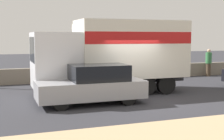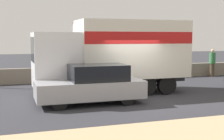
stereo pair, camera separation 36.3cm
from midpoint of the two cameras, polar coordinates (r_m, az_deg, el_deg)
name	(u,v)px [view 2 (the right image)]	position (r m, az deg, el deg)	size (l,w,h in m)	color
ground_plane	(138,100)	(13.19, 5.59, -5.50)	(80.00, 80.00, 0.00)	#2D2D33
dirt_shoulder_foreground	(221,139)	(8.67, 20.46, -11.82)	(60.00, 4.06, 0.04)	tan
stone_wall_backdrop	(97,73)	(19.08, -2.14, -0.60)	(60.00, 0.35, 0.87)	gray
box_truck	(116,51)	(14.54, 1.38, 3.40)	(7.08, 2.50, 3.39)	silver
car_hatchback	(92,85)	(12.35, -2.85, -2.67)	(4.21, 1.76, 1.55)	#9E9EA3
pedestrian	(212,62)	(22.01, 18.32, 1.34)	(0.40, 0.40, 1.85)	#473828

